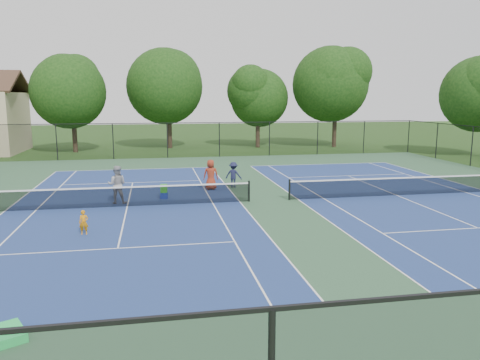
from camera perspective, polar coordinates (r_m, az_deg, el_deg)
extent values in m
plane|color=#234716|center=(23.70, 3.58, -2.55)|extent=(140.00, 140.00, 0.00)
cube|color=#2E5337|center=(23.70, 3.58, -2.54)|extent=(36.00, 36.00, 0.01)
cube|color=navy|center=(23.05, -13.58, -3.15)|extent=(10.97, 23.77, 0.00)
cube|color=white|center=(34.72, -12.60, 1.29)|extent=(10.97, 0.06, 0.00)
cube|color=white|center=(11.81, -16.59, -16.28)|extent=(10.97, 0.06, 0.00)
cube|color=white|center=(24.00, -26.79, -3.44)|extent=(0.06, 23.77, 0.00)
cube|color=white|center=(23.38, -0.02, -2.67)|extent=(0.06, 23.77, 0.00)
cube|color=white|center=(23.65, -23.60, -3.38)|extent=(0.06, 23.77, 0.00)
cube|color=white|center=(23.18, -3.36, -2.80)|extent=(0.06, 23.77, 0.00)
cube|color=white|center=(29.31, -12.95, -0.31)|extent=(8.23, 0.06, 0.00)
cube|color=white|center=(16.89, -14.68, -8.05)|extent=(8.23, 0.06, 0.00)
cube|color=white|center=(23.05, -13.58, -3.14)|extent=(0.06, 12.80, 0.00)
cylinder|color=black|center=(23.36, 1.10, -1.37)|extent=(0.10, 0.10, 1.07)
cube|color=black|center=(22.95, -13.63, -2.03)|extent=(11.90, 0.01, 0.90)
cube|color=white|center=(22.86, -13.68, -0.86)|extent=(11.90, 0.04, 0.07)
cube|color=navy|center=(26.26, 18.58, -1.79)|extent=(10.97, 23.77, 0.00)
cube|color=white|center=(36.93, 9.66, 1.91)|extent=(10.97, 0.06, 0.00)
cube|color=white|center=(24.10, 7.08, -2.36)|extent=(0.06, 23.77, 0.00)
cube|color=white|center=(24.54, 10.14, -2.21)|extent=(0.06, 23.77, 0.00)
cube|color=white|center=(28.48, 25.84, -1.38)|extent=(0.06, 23.77, 0.00)
cube|color=white|center=(31.90, 13.04, 0.51)|extent=(8.23, 0.06, 0.00)
cube|color=white|center=(21.06, 27.02, -5.23)|extent=(8.23, 0.06, 0.00)
cube|color=white|center=(26.26, 18.58, -1.78)|extent=(0.06, 12.80, 0.00)
cylinder|color=black|center=(23.86, 6.04, -1.18)|extent=(0.10, 0.10, 1.07)
cube|color=black|center=(26.18, 18.63, -0.80)|extent=(11.90, 0.01, 0.90)
cube|color=white|center=(26.09, 18.69, 0.23)|extent=(11.90, 0.04, 0.07)
cylinder|color=black|center=(41.34, -21.45, 4.29)|extent=(0.08, 0.08, 3.00)
cylinder|color=black|center=(40.73, -15.21, 4.56)|extent=(0.08, 0.08, 3.00)
cylinder|color=black|center=(40.61, -8.85, 4.78)|extent=(0.08, 0.08, 3.00)
cylinder|color=black|center=(40.98, -2.53, 4.93)|extent=(0.08, 0.08, 3.00)
cylinder|color=black|center=(41.84, 3.61, 5.03)|extent=(0.08, 0.08, 3.00)
cylinder|color=black|center=(43.16, 9.44, 5.07)|extent=(0.08, 0.08, 3.00)
cylinder|color=black|center=(44.88, 14.87, 5.06)|extent=(0.08, 0.08, 3.00)
cylinder|color=black|center=(46.98, 19.86, 5.00)|extent=(0.08, 0.08, 3.00)
cylinder|color=black|center=(39.51, 26.41, 3.70)|extent=(0.08, 0.08, 3.00)
cylinder|color=black|center=(43.17, 22.85, 4.42)|extent=(0.08, 0.08, 3.00)
cube|color=black|center=(40.98, -2.53, 4.93)|extent=(36.00, 0.01, 3.00)
cube|color=black|center=(40.87, -2.54, 7.03)|extent=(36.00, 0.05, 0.05)
cylinder|color=#2D2116|center=(47.11, -19.53, 5.51)|extent=(0.44, 0.44, 3.78)
sphere|color=black|center=(47.00, -19.80, 10.08)|extent=(6.80, 6.80, 6.80)
sphere|color=black|center=(47.01, -19.85, 10.89)|extent=(5.58, 5.58, 5.58)
sphere|color=black|center=(47.03, -19.90, 11.70)|extent=(4.35, 4.35, 4.35)
cylinder|color=#2D2116|center=(48.55, -8.57, 6.31)|extent=(0.44, 0.44, 4.14)
sphere|color=black|center=(48.46, -8.70, 11.22)|extent=(7.60, 7.60, 7.60)
sphere|color=black|center=(48.48, -8.72, 11.96)|extent=(6.23, 6.23, 6.23)
sphere|color=black|center=(48.50, -8.74, 12.69)|extent=(4.86, 4.86, 4.86)
cylinder|color=#2D2116|center=(48.73, 2.17, 6.00)|extent=(0.44, 0.44, 3.42)
sphere|color=black|center=(48.61, 2.20, 9.96)|extent=(6.00, 6.00, 6.00)
sphere|color=black|center=(48.61, 2.21, 10.79)|extent=(4.92, 4.92, 4.92)
sphere|color=black|center=(48.62, 2.21, 11.61)|extent=(3.84, 3.84, 3.84)
cylinder|color=#2D2116|center=(50.12, 11.45, 6.44)|extent=(0.44, 0.44, 4.32)
sphere|color=black|center=(50.05, 11.62, 11.36)|extent=(7.80, 7.80, 7.80)
sphere|color=black|center=(50.07, 11.65, 12.06)|extent=(6.40, 6.40, 6.40)
sphere|color=black|center=(50.10, 11.68, 12.77)|extent=(4.99, 4.99, 4.99)
imported|color=orange|center=(18.80, -18.51, -4.93)|extent=(0.35, 0.24, 0.95)
imported|color=#9B9A9D|center=(23.68, -14.77, -0.55)|extent=(1.00, 0.82, 1.88)
imported|color=#1A1E3B|center=(27.01, -0.80, 0.65)|extent=(1.11, 0.92, 1.49)
imported|color=maroon|center=(26.38, -3.58, 0.65)|extent=(0.87, 0.59, 1.72)
cube|color=#162E99|center=(24.43, -9.24, -1.89)|extent=(0.40, 0.34, 0.32)
cube|color=green|center=(24.35, -9.27, -1.02)|extent=(0.37, 0.30, 0.43)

